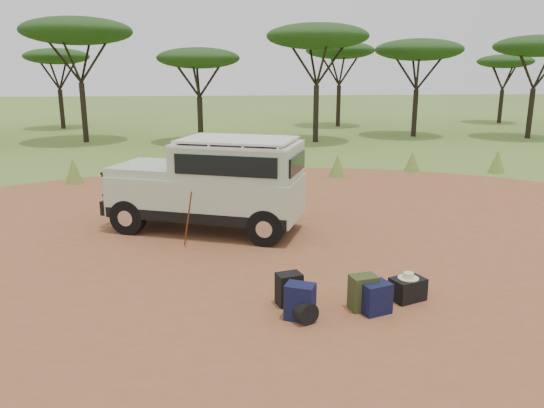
{
  "coord_description": "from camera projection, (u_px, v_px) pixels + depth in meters",
  "views": [
    {
      "loc": [
        -1.3,
        -9.7,
        3.69
      ],
      "look_at": [
        -0.15,
        0.83,
        1.0
      ],
      "focal_mm": 35.0,
      "sensor_mm": 36.0,
      "label": 1
    }
  ],
  "objects": [
    {
      "name": "acacia_treeline",
      "position": [
        250.0,
        47.0,
        28.36
      ],
      "size": [
        46.7,
        13.2,
        6.26
      ],
      "color": "black",
      "rests_on": "ground"
    },
    {
      "name": "backpack_black",
      "position": [
        289.0,
        289.0,
        8.51
      ],
      "size": [
        0.45,
        0.38,
        0.53
      ],
      "primitive_type": "cube",
      "rotation": [
        0.0,
        0.0,
        0.27
      ],
      "color": "black",
      "rests_on": "ground"
    },
    {
      "name": "stuff_sack",
      "position": [
        303.0,
        311.0,
        7.96
      ],
      "size": [
        0.45,
        0.45,
        0.34
      ],
      "primitive_type": "cylinder",
      "rotation": [
        1.57,
        0.0,
        0.44
      ],
      "color": "black",
      "rests_on": "ground"
    },
    {
      "name": "dirt_clearing",
      "position": [
        284.0,
        263.0,
        10.39
      ],
      "size": [
        23.0,
        23.0,
        0.01
      ],
      "primitive_type": "cylinder",
      "color": "#9A4C32",
      "rests_on": "ground"
    },
    {
      "name": "grass_fringe",
      "position": [
        255.0,
        166.0,
        18.66
      ],
      "size": [
        36.6,
        1.6,
        0.9
      ],
      "color": "olive",
      "rests_on": "ground"
    },
    {
      "name": "safari_vehicle",
      "position": [
        213.0,
        186.0,
        12.28
      ],
      "size": [
        4.81,
        3.28,
        2.2
      ],
      "rotation": [
        0.0,
        0.0,
        -0.37
      ],
      "color": "#AABEA3",
      "rests_on": "ground"
    },
    {
      "name": "hard_case",
      "position": [
        408.0,
        289.0,
        8.7
      ],
      "size": [
        0.63,
        0.55,
        0.38
      ],
      "primitive_type": "cube",
      "rotation": [
        0.0,
        0.0,
        0.38
      ],
      "color": "black",
      "rests_on": "ground"
    },
    {
      "name": "ground",
      "position": [
        284.0,
        263.0,
        10.39
      ],
      "size": [
        140.0,
        140.0,
        0.0
      ],
      "primitive_type": "plane",
      "color": "olive",
      "rests_on": "ground"
    },
    {
      "name": "backpack_navy",
      "position": [
        300.0,
        302.0,
        8.0
      ],
      "size": [
        0.52,
        0.46,
        0.57
      ],
      "primitive_type": "cube",
      "rotation": [
        0.0,
        0.0,
        -0.44
      ],
      "color": "#101432",
      "rests_on": "ground"
    },
    {
      "name": "safari_hat",
      "position": [
        408.0,
        276.0,
        8.65
      ],
      "size": [
        0.34,
        0.34,
        0.1
      ],
      "color": "beige",
      "rests_on": "hard_case"
    },
    {
      "name": "duffel_navy",
      "position": [
        375.0,
        298.0,
        8.23
      ],
      "size": [
        0.52,
        0.46,
        0.5
      ],
      "primitive_type": "cube",
      "rotation": [
        0.0,
        0.0,
        0.33
      ],
      "color": "#101432",
      "rests_on": "ground"
    },
    {
      "name": "backpack_olive",
      "position": [
        363.0,
        293.0,
        8.33
      ],
      "size": [
        0.46,
        0.37,
        0.57
      ],
      "primitive_type": "cube",
      "rotation": [
        0.0,
        0.0,
        0.19
      ],
      "color": "#39421E",
      "rests_on": "ground"
    },
    {
      "name": "walking_staff",
      "position": [
        188.0,
        219.0,
        11.16
      ],
      "size": [
        0.25,
        0.43,
        1.27
      ],
      "primitive_type": "cylinder",
      "rotation": [
        0.34,
        0.0,
        0.5
      ],
      "color": "brown",
      "rests_on": "ground"
    }
  ]
}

